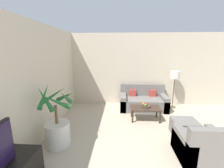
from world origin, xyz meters
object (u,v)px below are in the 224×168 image
orange_fruit (143,104)px  armchair (202,147)px  fruit_bowl (146,106)px  ottoman (184,128)px  potted_palm (57,127)px  coffee_table (145,109)px  floor_lamp (175,77)px  apple_green (145,105)px  sofa_loveseat (143,101)px  apple_red (146,104)px

orange_fruit → armchair: bearing=-64.5°
fruit_bowl → ottoman: size_ratio=0.47×
fruit_bowl → potted_palm: bearing=-146.7°
coffee_table → ottoman: size_ratio=1.50×
floor_lamp → apple_green: size_ratio=18.83×
sofa_loveseat → armchair: sofa_loveseat is taller
apple_green → sofa_loveseat: bearing=85.9°
sofa_loveseat → fruit_bowl: sofa_loveseat is taller
potted_palm → sofa_loveseat: potted_palm is taller
coffee_table → apple_green: bearing=-130.6°
fruit_bowl → armchair: armchair is taller
coffee_table → fruit_bowl: size_ratio=3.19×
floor_lamp → apple_red: bearing=-137.6°
armchair → apple_red: bearing=113.6°
armchair → orange_fruit: bearing=115.5°
potted_palm → ottoman: potted_palm is taller
fruit_bowl → apple_red: size_ratio=3.83×
coffee_table → orange_fruit: size_ratio=11.54×
fruit_bowl → apple_green: bearing=-118.3°
fruit_bowl → coffee_table: bearing=-116.6°
sofa_loveseat → orange_fruit: sofa_loveseat is taller
fruit_bowl → armchair: 1.90m
potted_palm → armchair: bearing=-6.2°
fruit_bowl → orange_fruit: 0.11m
apple_green → ottoman: 1.19m
armchair → ottoman: (0.05, 0.89, -0.08)m
coffee_table → fruit_bowl: 0.11m
potted_palm → apple_red: bearing=33.3°
floor_lamp → apple_red: floor_lamp is taller
orange_fruit → floor_lamp: bearing=39.6°
fruit_bowl → ottoman: (0.81, -0.85, -0.22)m
coffee_table → armchair: armchair is taller
apple_red → orange_fruit: orange_fruit is taller
fruit_bowl → armchair: (0.76, -1.74, -0.14)m
apple_red → fruit_bowl: bearing=-66.0°
armchair → potted_palm: bearing=173.8°
sofa_loveseat → fruit_bowl: (-0.03, -0.87, 0.15)m
ottoman → armchair: bearing=-93.3°
floor_lamp → apple_green: 1.76m
potted_palm → orange_fruit: potted_palm is taller
potted_palm → armchair: potted_palm is taller
fruit_bowl → apple_green: 0.10m
sofa_loveseat → armchair: size_ratio=1.94×
fruit_bowl → apple_red: apple_red is taller
armchair → sofa_loveseat: bearing=105.7°
apple_red → apple_green: 0.08m
orange_fruit → coffee_table: bearing=-60.5°
potted_palm → fruit_bowl: potted_palm is taller
coffee_table → ottoman: 1.16m
floor_lamp → armchair: floor_lamp is taller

